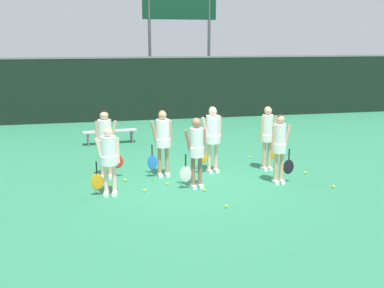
# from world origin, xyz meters

# --- Properties ---
(ground_plane) EXTENTS (140.00, 140.00, 0.00)m
(ground_plane) POSITION_xyz_m (0.00, 0.00, 0.00)
(ground_plane) COLOR #2D7F56
(fence_windscreen) EXTENTS (60.00, 0.08, 2.83)m
(fence_windscreen) POSITION_xyz_m (0.00, 9.19, 1.43)
(fence_windscreen) COLOR black
(fence_windscreen) RESTS_ON ground_plane
(scoreboard) EXTENTS (3.49, 0.15, 5.94)m
(scoreboard) POSITION_xyz_m (1.65, 10.61, 4.62)
(scoreboard) COLOR #515156
(scoreboard) RESTS_ON ground_plane
(bench_courtside) EXTENTS (1.87, 0.56, 0.47)m
(bench_courtside) POSITION_xyz_m (-1.94, 4.67, 0.41)
(bench_courtside) COLOR #B2B2B7
(bench_courtside) RESTS_ON ground_plane
(player_0) EXTENTS (0.68, 0.40, 1.62)m
(player_0) POSITION_xyz_m (-2.13, -0.69, 0.96)
(player_0) COLOR beige
(player_0) RESTS_ON ground_plane
(player_1) EXTENTS (0.66, 0.38, 1.74)m
(player_1) POSITION_xyz_m (-0.04, -0.60, 1.03)
(player_1) COLOR #8C664C
(player_1) RESTS_ON ground_plane
(player_2) EXTENTS (0.62, 0.33, 1.75)m
(player_2) POSITION_xyz_m (2.07, -0.69, 1.03)
(player_2) COLOR tan
(player_2) RESTS_ON ground_plane
(player_3) EXTENTS (0.68, 0.39, 1.79)m
(player_3) POSITION_xyz_m (-2.16, 0.68, 1.07)
(player_3) COLOR tan
(player_3) RESTS_ON ground_plane
(player_4) EXTENTS (0.67, 0.41, 1.77)m
(player_4) POSITION_xyz_m (-0.70, 0.51, 1.06)
(player_4) COLOR tan
(player_4) RESTS_ON ground_plane
(player_5) EXTENTS (0.67, 0.41, 1.81)m
(player_5) POSITION_xyz_m (0.67, 0.59, 1.09)
(player_5) COLOR beige
(player_5) RESTS_ON ground_plane
(player_6) EXTENTS (0.63, 0.34, 1.78)m
(player_6) POSITION_xyz_m (2.21, 0.51, 1.05)
(player_6) COLOR tan
(player_6) RESTS_ON ground_plane
(tennis_ball_0) EXTENTS (0.07, 0.07, 0.07)m
(tennis_ball_0) POSITION_xyz_m (-0.02, 0.47, 0.03)
(tennis_ball_0) COLOR #CCE033
(tennis_ball_0) RESTS_ON ground_plane
(tennis_ball_1) EXTENTS (0.07, 0.07, 0.07)m
(tennis_ball_1) POSITION_xyz_m (0.09, -0.94, 0.03)
(tennis_ball_1) COLOR #CCE033
(tennis_ball_1) RESTS_ON ground_plane
(tennis_ball_2) EXTENTS (0.07, 0.07, 0.07)m
(tennis_ball_2) POSITION_xyz_m (-0.87, 1.22, 0.03)
(tennis_ball_2) COLOR #CCE033
(tennis_ball_2) RESTS_ON ground_plane
(tennis_ball_3) EXTENTS (0.07, 0.07, 0.07)m
(tennis_ball_3) POSITION_xyz_m (0.29, -2.06, 0.04)
(tennis_ball_3) COLOR #CCE033
(tennis_ball_3) RESTS_ON ground_plane
(tennis_ball_4) EXTENTS (0.07, 0.07, 0.07)m
(tennis_ball_4) POSITION_xyz_m (3.11, -0.07, 0.03)
(tennis_ball_4) COLOR #CCE033
(tennis_ball_4) RESTS_ON ground_plane
(tennis_ball_5) EXTENTS (0.07, 0.07, 0.07)m
(tennis_ball_5) POSITION_xyz_m (-0.70, -0.25, 0.03)
(tennis_ball_5) COLOR #CCE033
(tennis_ball_5) RESTS_ON ground_plane
(tennis_ball_6) EXTENTS (0.07, 0.07, 0.07)m
(tennis_ball_6) POSITION_xyz_m (-1.72, 0.27, 0.04)
(tennis_ball_6) COLOR #CCE033
(tennis_ball_6) RESTS_ON ground_plane
(tennis_ball_7) EXTENTS (0.07, 0.07, 0.07)m
(tennis_ball_7) POSITION_xyz_m (2.19, 1.82, 0.03)
(tennis_ball_7) COLOR #CCE033
(tennis_ball_7) RESTS_ON ground_plane
(tennis_ball_8) EXTENTS (0.07, 0.07, 0.07)m
(tennis_ball_8) POSITION_xyz_m (3.24, -1.33, 0.04)
(tennis_ball_8) COLOR #CCE033
(tennis_ball_8) RESTS_ON ground_plane
(tennis_ball_9) EXTENTS (0.07, 0.07, 0.07)m
(tennis_ball_9) POSITION_xyz_m (-1.32, -0.66, 0.04)
(tennis_ball_9) COLOR #CCE033
(tennis_ball_9) RESTS_ON ground_plane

